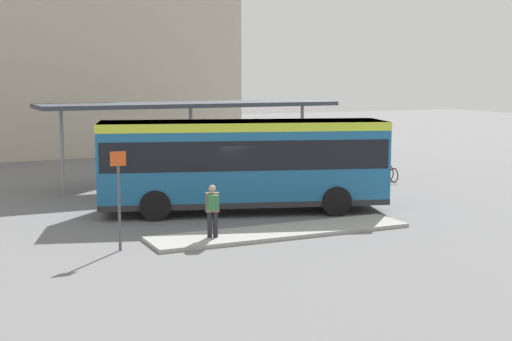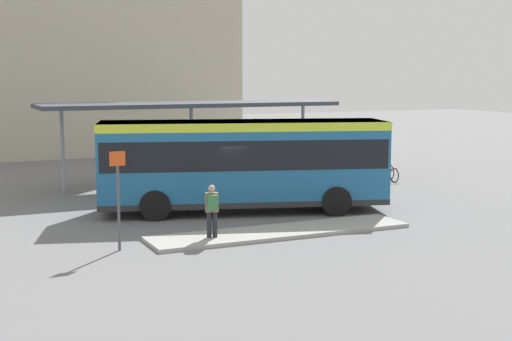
{
  "view_description": "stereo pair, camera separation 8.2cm",
  "coord_description": "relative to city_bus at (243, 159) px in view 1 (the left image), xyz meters",
  "views": [
    {
      "loc": [
        -10.22,
        -23.16,
        4.89
      ],
      "look_at": [
        0.51,
        0.0,
        1.48
      ],
      "focal_mm": 50.0,
      "sensor_mm": 36.0,
      "label": 1
    },
    {
      "loc": [
        -10.14,
        -23.2,
        4.89
      ],
      "look_at": [
        0.51,
        0.0,
        1.48
      ],
      "focal_mm": 50.0,
      "sensor_mm": 36.0,
      "label": 2
    }
  ],
  "objects": [
    {
      "name": "potted_planter_far_side",
      "position": [
        -3.36,
        4.15,
        -1.23
      ],
      "size": [
        0.74,
        0.74,
        1.28
      ],
      "color": "slate",
      "rests_on": "ground_plane"
    },
    {
      "name": "curb_island",
      "position": [
        -0.39,
        -3.78,
        -1.85
      ],
      "size": [
        8.41,
        1.8,
        0.12
      ],
      "color": "#9E9E99",
      "rests_on": "ground_plane"
    },
    {
      "name": "station_shelter",
      "position": [
        0.5,
        6.96,
        1.63
      ],
      "size": [
        13.34,
        3.31,
        3.69
      ],
      "color": "#383D47",
      "rests_on": "ground_plane"
    },
    {
      "name": "bicycle_red",
      "position": [
        9.15,
        4.07,
        -1.56
      ],
      "size": [
        0.48,
        1.61,
        0.69
      ],
      "rotation": [
        0.0,
        0.0,
        -1.57
      ],
      "color": "black",
      "rests_on": "ground_plane"
    },
    {
      "name": "ground_plane",
      "position": [
        -0.01,
        0.0,
        -1.91
      ],
      "size": [
        120.0,
        120.0,
        0.0
      ],
      "primitive_type": "plane",
      "color": "slate"
    },
    {
      "name": "bicycle_orange",
      "position": [
        9.19,
        5.51,
        -1.55
      ],
      "size": [
        0.48,
        1.64,
        0.71
      ],
      "rotation": [
        0.0,
        0.0,
        1.48
      ],
      "color": "black",
      "rests_on": "ground_plane"
    },
    {
      "name": "bicycle_black",
      "position": [
        9.12,
        6.22,
        -1.53
      ],
      "size": [
        0.48,
        1.75,
        0.75
      ],
      "rotation": [
        0.0,
        0.0,
        -1.61
      ],
      "color": "black",
      "rests_on": "ground_plane"
    },
    {
      "name": "potted_planter_near_shelter",
      "position": [
        6.34,
        4.4,
        -1.18
      ],
      "size": [
        0.96,
        0.96,
        1.4
      ],
      "color": "slate",
      "rests_on": "ground_plane"
    },
    {
      "name": "bicycle_blue",
      "position": [
        9.28,
        4.79,
        -1.52
      ],
      "size": [
        0.48,
        1.78,
        0.77
      ],
      "rotation": [
        0.0,
        0.0,
        -1.49
      ],
      "color": "black",
      "rests_on": "ground_plane"
    },
    {
      "name": "pedestrian_waiting",
      "position": [
        -2.71,
        -3.89,
        -0.89
      ],
      "size": [
        0.42,
        0.46,
        1.57
      ],
      "rotation": [
        0.0,
        0.0,
        1.33
      ],
      "color": "#232328",
      "rests_on": "curb_island"
    },
    {
      "name": "platform_sign",
      "position": [
        -5.48,
        -3.8,
        -0.35
      ],
      "size": [
        0.44,
        0.08,
        2.8
      ],
      "color": "#4C4C51",
      "rests_on": "ground_plane"
    },
    {
      "name": "city_bus",
      "position": [
        0.0,
        0.0,
        0.0
      ],
      "size": [
        10.45,
        5.37,
        3.28
      ],
      "rotation": [
        0.0,
        0.0,
        -0.3
      ],
      "color": "#1E6093",
      "rests_on": "ground_plane"
    }
  ]
}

